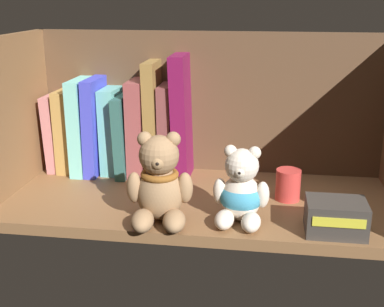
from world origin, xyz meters
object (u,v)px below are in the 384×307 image
(book_1, at_px, (70,129))
(book_3, at_px, (98,124))
(small_product_box, at_px, (336,217))
(teddy_bear_smaller, at_px, (241,192))
(book_4, at_px, (112,130))
(book_2, at_px, (85,124))
(book_6, at_px, (140,127))
(book_9, at_px, (182,116))
(book_5, at_px, (126,133))
(pillar_candle, at_px, (288,185))
(book_0, at_px, (56,132))
(book_8, at_px, (168,130))
(book_7, at_px, (154,118))
(teddy_bear_larger, at_px, (159,184))

(book_1, bearing_deg, book_3, 0.00)
(small_product_box, bearing_deg, book_1, 156.03)
(book_3, bearing_deg, teddy_bear_smaller, -34.15)
(book_3, xyz_separation_m, small_product_box, (0.46, -0.23, -0.07))
(book_4, bearing_deg, teddy_bear_smaller, -37.02)
(book_2, relative_size, teddy_bear_smaller, 1.53)
(book_3, height_order, small_product_box, book_3)
(book_2, xyz_separation_m, book_6, (0.12, 0.00, 0.00))
(book_4, bearing_deg, book_9, 0.00)
(book_4, bearing_deg, book_5, 0.00)
(book_6, relative_size, pillar_candle, 3.44)
(book_4, height_order, book_5, book_4)
(book_0, distance_m, book_6, 0.18)
(book_8, xyz_separation_m, pillar_candle, (0.24, -0.11, -0.07))
(book_4, distance_m, pillar_candle, 0.38)
(book_7, bearing_deg, teddy_bear_smaller, -48.02)
(book_4, distance_m, book_8, 0.12)
(book_1, bearing_deg, book_2, 0.00)
(teddy_bear_smaller, bearing_deg, book_1, 150.53)
(teddy_bear_smaller, bearing_deg, book_9, 121.92)
(book_5, relative_size, teddy_bear_larger, 1.09)
(book_1, xyz_separation_m, book_5, (0.12, 0.00, -0.00))
(teddy_bear_smaller, bearing_deg, book_8, 127.53)
(book_5, xyz_separation_m, book_6, (0.03, 0.00, 0.02))
(book_7, height_order, teddy_bear_larger, book_7)
(book_2, relative_size, book_7, 0.84)
(book_8, bearing_deg, book_2, 180.00)
(book_2, distance_m, book_3, 0.03)
(book_3, bearing_deg, book_7, 0.00)
(book_0, xyz_separation_m, small_product_box, (0.56, -0.23, -0.05))
(book_8, height_order, book_9, book_9)
(book_0, bearing_deg, book_7, 0.00)
(book_8, bearing_deg, book_1, 180.00)
(book_1, xyz_separation_m, teddy_bear_smaller, (0.38, -0.21, -0.04))
(book_9, xyz_separation_m, small_product_box, (0.28, -0.23, -0.10))
(book_0, distance_m, pillar_candle, 0.50)
(book_4, distance_m, teddy_bear_larger, 0.28)
(book_8, bearing_deg, book_5, 180.00)
(book_2, relative_size, teddy_bear_larger, 1.30)
(book_4, relative_size, book_9, 0.71)
(book_3, distance_m, pillar_candle, 0.42)
(book_5, bearing_deg, book_7, 0.00)
(book_2, relative_size, book_5, 1.19)
(book_6, bearing_deg, book_2, 180.00)
(book_2, height_order, book_3, book_3)
(book_6, height_order, book_7, book_7)
(book_6, xyz_separation_m, book_8, (0.06, 0.00, -0.00))
(book_3, relative_size, book_5, 1.21)
(book_5, bearing_deg, book_9, 0.00)
(book_9, height_order, teddy_bear_smaller, book_9)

